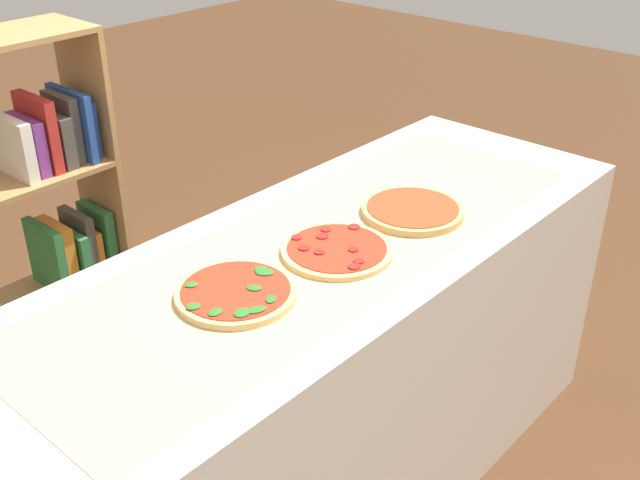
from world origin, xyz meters
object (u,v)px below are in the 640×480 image
(pizza_spinach_0, at_px, (236,293))
(pizza_pepperoni_1, at_px, (337,250))
(pizza_plain_2, at_px, (413,210))
(bookshelf, at_px, (36,252))

(pizza_spinach_0, xyz_separation_m, pizza_pepperoni_1, (0.33, -0.04, -0.00))
(pizza_plain_2, height_order, bookshelf, bookshelf)
(pizza_pepperoni_1, distance_m, pizza_plain_2, 0.33)
(pizza_plain_2, bearing_deg, pizza_spinach_0, 174.81)
(pizza_spinach_0, height_order, pizza_plain_2, pizza_spinach_0)
(pizza_plain_2, xyz_separation_m, bookshelf, (-0.63, 1.13, -0.30))
(pizza_spinach_0, bearing_deg, bookshelf, 88.72)
(pizza_spinach_0, bearing_deg, pizza_plain_2, -5.19)
(pizza_pepperoni_1, xyz_separation_m, bookshelf, (-0.30, 1.12, -0.30))
(pizza_plain_2, distance_m, bookshelf, 1.33)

